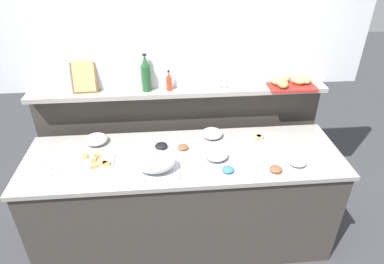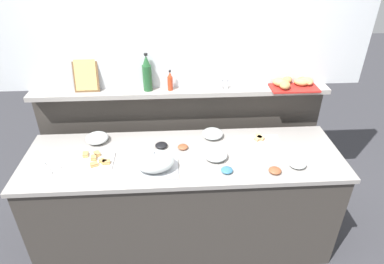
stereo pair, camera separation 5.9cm
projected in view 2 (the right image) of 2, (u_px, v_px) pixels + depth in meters
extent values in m
plane|color=#38383D|center=(182.00, 193.00, 3.58)|extent=(12.00, 12.00, 0.00)
cube|color=#3D3833|center=(184.00, 201.00, 2.84)|extent=(2.41, 0.70, 0.89)
cube|color=gray|center=(183.00, 157.00, 2.59)|extent=(2.45, 0.74, 0.03)
cube|color=#3D3833|center=(182.00, 149.00, 3.22)|extent=(2.53, 0.08, 1.23)
cube|color=gray|center=(181.00, 91.00, 2.84)|extent=(2.53, 0.22, 0.04)
cube|color=silver|center=(179.00, 4.00, 2.54)|extent=(3.13, 0.08, 1.33)
cube|color=white|center=(258.00, 141.00, 2.74)|extent=(0.37, 0.18, 0.01)
cube|color=tan|center=(258.00, 140.00, 2.75)|extent=(0.07, 0.07, 0.01)
cube|color=#D1664C|center=(258.00, 139.00, 2.74)|extent=(0.07, 0.07, 0.01)
cube|color=tan|center=(258.00, 138.00, 2.74)|extent=(0.07, 0.07, 0.01)
cube|color=tan|center=(259.00, 138.00, 2.77)|extent=(0.04, 0.06, 0.01)
cube|color=#D1664C|center=(259.00, 137.00, 2.77)|extent=(0.04, 0.06, 0.01)
cube|color=tan|center=(259.00, 136.00, 2.76)|extent=(0.04, 0.06, 0.01)
cube|color=tan|center=(260.00, 139.00, 2.75)|extent=(0.07, 0.07, 0.01)
cube|color=#D1664C|center=(261.00, 138.00, 2.75)|extent=(0.07, 0.07, 0.01)
cube|color=tan|center=(261.00, 137.00, 2.75)|extent=(0.07, 0.07, 0.01)
cube|color=silver|center=(94.00, 161.00, 2.51)|extent=(0.29, 0.20, 0.01)
cube|color=#B7844C|center=(106.00, 163.00, 2.47)|extent=(0.06, 0.04, 0.01)
cube|color=#E5C666|center=(106.00, 162.00, 2.47)|extent=(0.06, 0.04, 0.01)
cube|color=#B7844C|center=(106.00, 161.00, 2.47)|extent=(0.06, 0.04, 0.01)
cube|color=#B7844C|center=(97.00, 155.00, 2.56)|extent=(0.06, 0.07, 0.01)
cube|color=#E5C666|center=(97.00, 154.00, 2.56)|extent=(0.06, 0.07, 0.01)
cube|color=#B7844C|center=(97.00, 153.00, 2.56)|extent=(0.06, 0.07, 0.01)
cube|color=#B7844C|center=(103.00, 162.00, 2.48)|extent=(0.07, 0.07, 0.01)
cube|color=#E5C666|center=(103.00, 161.00, 2.48)|extent=(0.07, 0.07, 0.01)
cube|color=#B7844C|center=(103.00, 160.00, 2.48)|extent=(0.07, 0.07, 0.01)
cube|color=#B7844C|center=(86.00, 155.00, 2.56)|extent=(0.05, 0.06, 0.01)
cube|color=#E5C666|center=(85.00, 155.00, 2.55)|extent=(0.05, 0.06, 0.01)
cube|color=#B7844C|center=(85.00, 154.00, 2.55)|extent=(0.05, 0.06, 0.01)
cube|color=#B7844C|center=(94.00, 158.00, 2.52)|extent=(0.05, 0.06, 0.01)
cube|color=#E5C666|center=(94.00, 158.00, 2.52)|extent=(0.05, 0.06, 0.01)
cube|color=#B7844C|center=(94.00, 157.00, 2.51)|extent=(0.05, 0.06, 0.01)
cube|color=#B7844C|center=(94.00, 165.00, 2.45)|extent=(0.07, 0.06, 0.01)
cube|color=#E5C666|center=(94.00, 164.00, 2.45)|extent=(0.07, 0.06, 0.01)
cube|color=#B7844C|center=(94.00, 164.00, 2.44)|extent=(0.07, 0.06, 0.01)
cube|color=#B7BABF|center=(155.00, 169.00, 2.42)|extent=(0.34, 0.24, 0.01)
ellipsoid|color=silver|center=(154.00, 161.00, 2.38)|extent=(0.28, 0.23, 0.14)
sphere|color=#B7BABF|center=(154.00, 152.00, 2.34)|extent=(0.02, 0.02, 0.02)
ellipsoid|color=silver|center=(213.00, 134.00, 2.79)|extent=(0.17, 0.17, 0.07)
ellipsoid|color=#F28C4C|center=(212.00, 135.00, 2.80)|extent=(0.14, 0.14, 0.04)
ellipsoid|color=silver|center=(97.00, 138.00, 2.73)|extent=(0.18, 0.18, 0.07)
ellipsoid|color=#599959|center=(97.00, 139.00, 2.74)|extent=(0.14, 0.14, 0.04)
ellipsoid|color=silver|center=(297.00, 163.00, 2.45)|extent=(0.13, 0.13, 0.05)
ellipsoid|color=#E5CC66|center=(297.00, 164.00, 2.46)|extent=(0.10, 0.10, 0.03)
ellipsoid|color=silver|center=(216.00, 155.00, 2.53)|extent=(0.18, 0.18, 0.07)
ellipsoid|color=white|center=(216.00, 156.00, 2.54)|extent=(0.14, 0.14, 0.04)
ellipsoid|color=brown|center=(275.00, 170.00, 2.40)|extent=(0.09, 0.09, 0.03)
ellipsoid|color=brown|center=(183.00, 147.00, 2.66)|extent=(0.08, 0.08, 0.03)
ellipsoid|color=black|center=(161.00, 145.00, 2.67)|extent=(0.10, 0.10, 0.03)
ellipsoid|color=teal|center=(227.00, 170.00, 2.40)|extent=(0.09, 0.09, 0.03)
cylinder|color=#B7BABF|center=(52.00, 165.00, 2.47)|extent=(0.16, 0.09, 0.01)
cylinder|color=#B7BABF|center=(47.00, 167.00, 2.45)|extent=(0.12, 0.15, 0.01)
sphere|color=#B7BABF|center=(43.00, 162.00, 2.50)|extent=(0.01, 0.01, 0.01)
cylinder|color=red|center=(170.00, 84.00, 2.78)|extent=(0.04, 0.04, 0.12)
cone|color=red|center=(170.00, 75.00, 2.73)|extent=(0.04, 0.04, 0.04)
cylinder|color=black|center=(170.00, 71.00, 2.72)|extent=(0.02, 0.02, 0.02)
cylinder|color=#23562D|center=(147.00, 78.00, 2.75)|extent=(0.08, 0.08, 0.22)
cone|color=#23562D|center=(146.00, 60.00, 2.67)|extent=(0.06, 0.06, 0.08)
cylinder|color=black|center=(146.00, 54.00, 2.64)|extent=(0.03, 0.03, 0.02)
cylinder|color=white|center=(221.00, 85.00, 2.81)|extent=(0.03, 0.03, 0.08)
cylinder|color=#B7BABF|center=(221.00, 80.00, 2.78)|extent=(0.03, 0.03, 0.01)
cylinder|color=white|center=(226.00, 85.00, 2.81)|extent=(0.03, 0.03, 0.08)
cylinder|color=#B7BABF|center=(226.00, 80.00, 2.78)|extent=(0.03, 0.03, 0.01)
cube|color=#B2231E|center=(293.00, 86.00, 2.85)|extent=(0.40, 0.26, 0.02)
ellipsoid|color=tan|center=(306.00, 81.00, 2.85)|extent=(0.15, 0.14, 0.06)
ellipsoid|color=tan|center=(280.00, 82.00, 2.82)|extent=(0.16, 0.15, 0.07)
ellipsoid|color=#B7844C|center=(285.00, 85.00, 2.78)|extent=(0.13, 0.14, 0.06)
ellipsoid|color=#B7844C|center=(286.00, 79.00, 2.90)|extent=(0.09, 0.14, 0.06)
ellipsoid|color=tan|center=(301.00, 82.00, 2.84)|extent=(0.14, 0.13, 0.06)
ellipsoid|color=#B7844C|center=(302.00, 78.00, 2.91)|extent=(0.13, 0.09, 0.06)
ellipsoid|color=tan|center=(308.00, 80.00, 2.87)|extent=(0.10, 0.16, 0.06)
cube|color=brown|center=(86.00, 75.00, 2.73)|extent=(0.20, 0.08, 0.28)
cube|color=#E0B766|center=(85.00, 75.00, 2.72)|extent=(0.17, 0.07, 0.25)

